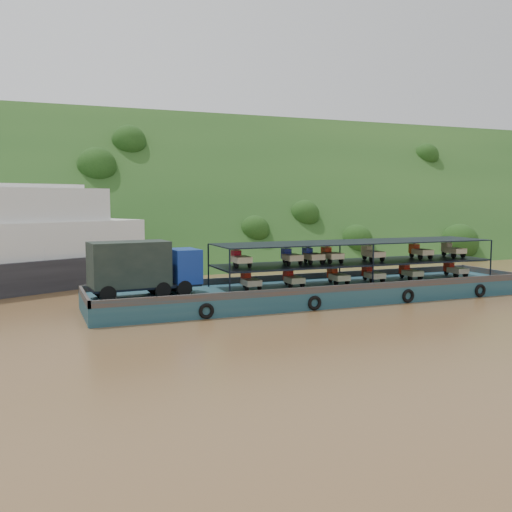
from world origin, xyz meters
name	(u,v)px	position (x,y,z in m)	size (l,w,h in m)	color
ground	(293,298)	(0.00, 0.00, 0.00)	(160.00, 160.00, 0.00)	brown
hillside	(181,257)	(0.00, 36.00, 0.00)	(140.00, 28.00, 28.00)	#153714
cargo_barge	(297,286)	(-0.45, -1.58, 1.27)	(35.00, 7.18, 5.03)	#153B4A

